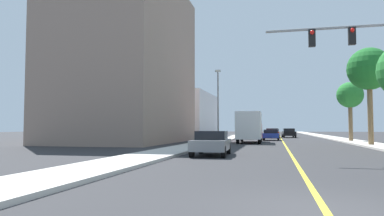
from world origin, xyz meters
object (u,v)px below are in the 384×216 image
palm_mid (369,70)px  car_gray (211,143)px  car_green (246,134)px  car_blue (271,135)px  car_red (272,133)px  palm_far (350,96)px  delivery_truck (250,127)px  car_black (289,133)px  car_white (274,133)px  street_lamp (218,101)px

palm_mid → car_gray: (-11.45, -12.82, -5.80)m
palm_mid → car_green: bearing=125.3°
palm_mid → car_blue: palm_mid is taller
car_green → car_blue: (3.34, -4.16, -0.00)m
car_red → car_gray: 35.48m
palm_far → delivery_truck: bearing=-158.1°
car_black → car_blue: size_ratio=1.22×
car_black → delivery_truck: size_ratio=0.59×
palm_far → car_blue: size_ratio=1.68×
palm_mid → car_red: size_ratio=1.82×
car_red → car_white: 5.45m
car_red → car_blue: (-0.13, -10.11, -0.05)m
palm_far → car_red: palm_far is taller
street_lamp → car_red: (5.36, 18.91, -3.55)m
street_lamp → car_white: 25.23m
delivery_truck → car_gray: bearing=-93.9°
car_green → car_blue: bearing=130.2°
car_black → palm_mid: bearing=-80.0°
car_red → delivery_truck: 17.98m
palm_mid → car_gray: 18.14m
car_blue → car_white: 15.56m
palm_far → car_gray: 25.08m
palm_far → car_green: bearing=147.5°
palm_mid → car_white: 29.66m
street_lamp → car_gray: (2.17, -16.42, -3.57)m
car_gray → car_blue: car_gray is taller
car_green → car_gray: 29.38m
car_blue → delivery_truck: delivery_truck is taller
car_black → car_white: car_black is taller
car_white → street_lamp: bearing=-103.9°
palm_mid → car_green: palm_mid is taller
street_lamp → car_gray: street_lamp is taller
palm_mid → car_black: size_ratio=1.77×
car_red → car_gray: (-3.19, -35.34, -0.02)m
car_green → palm_far: bearing=149.0°
car_green → car_red: size_ratio=0.91×
car_black → car_blue: (-2.63, -13.11, -0.06)m
palm_mid → car_gray: size_ratio=1.99×
street_lamp → car_red: size_ratio=1.64×
street_lamp → palm_mid: (13.62, -3.60, 2.23)m
palm_far → car_red: 16.53m
car_green → car_gray: (0.27, -29.38, 0.02)m
car_green → car_red: car_red is taller
street_lamp → car_green: size_ratio=1.81×
palm_mid → car_gray: palm_mid is taller
palm_mid → car_green: (-11.72, 16.56, -5.82)m
street_lamp → car_black: 23.55m
car_gray → palm_far: bearing=-120.2°
car_blue → palm_far: bearing=-21.4°
car_blue → car_red: bearing=89.7°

